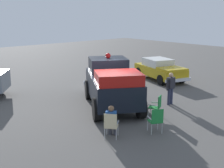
% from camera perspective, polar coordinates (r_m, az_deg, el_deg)
% --- Properties ---
extents(ground_plane, '(60.00, 60.00, 0.00)m').
position_cam_1_polar(ground_plane, '(14.29, -0.37, -5.44)').
color(ground_plane, '#514F4C').
extents(vintage_fire_truck, '(4.94, 6.21, 2.59)m').
position_cam_1_polar(vintage_fire_truck, '(14.93, -0.16, 0.19)').
color(vintage_fire_truck, black).
rests_on(vintage_fire_truck, ground).
extents(classic_hot_rod, '(3.07, 4.71, 1.46)m').
position_cam_1_polar(classic_hot_rod, '(21.25, 9.21, 2.81)').
color(classic_hot_rod, black).
rests_on(classic_hot_rod, ground).
extents(lawn_chair_near_truck, '(0.69, 0.69, 1.02)m').
position_cam_1_polar(lawn_chair_near_truck, '(11.22, -0.21, -7.66)').
color(lawn_chair_near_truck, '#B7BABF').
rests_on(lawn_chair_near_truck, ground).
extents(lawn_chair_by_car, '(0.66, 0.67, 1.02)m').
position_cam_1_polar(lawn_chair_by_car, '(11.84, 8.47, -6.65)').
color(lawn_chair_by_car, '#B7BABF').
rests_on(lawn_chair_by_car, ground).
extents(lawn_chair_spare, '(0.66, 0.66, 1.02)m').
position_cam_1_polar(lawn_chair_spare, '(13.61, 8.60, -3.96)').
color(lawn_chair_spare, '#B7BABF').
rests_on(lawn_chair_spare, ground).
extents(spectator_seated, '(0.65, 0.62, 1.29)m').
position_cam_1_polar(spectator_seated, '(11.30, -0.09, -6.92)').
color(spectator_seated, '#383842').
rests_on(spectator_seated, ground).
extents(spectator_standing, '(0.64, 0.28, 1.68)m').
position_cam_1_polar(spectator_standing, '(15.52, 11.16, -0.44)').
color(spectator_standing, '#2D334C').
rests_on(spectator_standing, ground).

